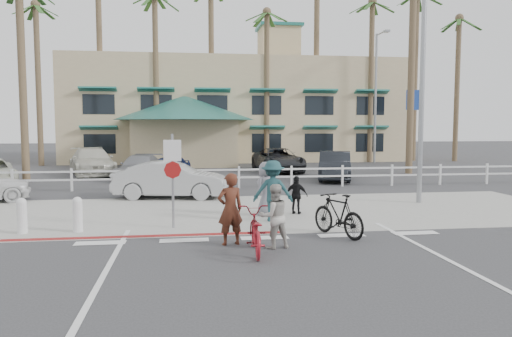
{
  "coord_description": "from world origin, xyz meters",
  "views": [
    {
      "loc": [
        -1.93,
        -11.58,
        2.84
      ],
      "look_at": [
        0.21,
        3.62,
        1.5
      ],
      "focal_mm": 35.0,
      "sensor_mm": 36.0,
      "label": 1
    }
  ],
  "objects": [
    {
      "name": "curb_red",
      "position": [
        -3.0,
        1.2,
        0.01
      ],
      "size": [
        7.0,
        0.25,
        0.02
      ],
      "primitive_type": "cube",
      "color": "maroon",
      "rests_on": "ground"
    },
    {
      "name": "palm_6",
      "position": [
        8.0,
        26.0,
        8.5
      ],
      "size": [
        4.0,
        4.0,
        17.0
      ],
      "primitive_type": null,
      "color": "#285420",
      "rests_on": "ground"
    },
    {
      "name": "pedestrian_a",
      "position": [
        0.59,
        2.79,
        0.9
      ],
      "size": [
        1.26,
        0.85,
        1.8
      ],
      "primitive_type": "imported",
      "rotation": [
        0.0,
        0.0,
        2.98
      ],
      "color": "#1C4045",
      "rests_on": "ground"
    },
    {
      "name": "streetlight_0",
      "position": [
        6.5,
        5.5,
        4.5
      ],
      "size": [
        0.6,
        2.0,
        9.0
      ],
      "primitive_type": null,
      "color": "gray",
      "rests_on": "ground"
    },
    {
      "name": "palm_1",
      "position": [
        -12.0,
        25.0,
        6.5
      ],
      "size": [
        4.0,
        4.0,
        13.0
      ],
      "primitive_type": null,
      "color": "#285420",
      "rests_on": "ground"
    },
    {
      "name": "palm_2",
      "position": [
        -8.0,
        26.0,
        8.0
      ],
      "size": [
        4.0,
        4.0,
        16.0
      ],
      "primitive_type": null,
      "color": "#285420",
      "rests_on": "ground"
    },
    {
      "name": "bike_path",
      "position": [
        0.0,
        -2.0,
        0.0
      ],
      "size": [
        12.0,
        16.0,
        0.01
      ],
      "primitive_type": "cube",
      "color": "#333335",
      "rests_on": "ground"
    },
    {
      "name": "bollard_0",
      "position": [
        -4.8,
        2.0,
        0.47
      ],
      "size": [
        0.26,
        0.26,
        0.95
      ],
      "primitive_type": null,
      "color": "silver",
      "rests_on": "ground"
    },
    {
      "name": "palm_4",
      "position": [
        0.0,
        26.0,
        7.5
      ],
      "size": [
        4.0,
        4.0,
        15.0
      ],
      "primitive_type": null,
      "color": "#285420",
      "rests_on": "ground"
    },
    {
      "name": "palm_9",
      "position": [
        19.0,
        25.0,
        6.5
      ],
      "size": [
        4.0,
        4.0,
        13.0
      ],
      "primitive_type": null,
      "color": "#285420",
      "rests_on": "ground"
    },
    {
      "name": "bike_red",
      "position": [
        -0.44,
        -0.82,
        0.5
      ],
      "size": [
        0.78,
        1.95,
        1.0
      ],
      "primitive_type": "imported",
      "rotation": [
        0.0,
        0.0,
        3.08
      ],
      "color": "maroon",
      "rests_on": "ground"
    },
    {
      "name": "palm_11",
      "position": [
        11.0,
        16.0,
        7.0
      ],
      "size": [
        4.0,
        4.0,
        14.0
      ],
      "primitive_type": null,
      "color": "#285420",
      "rests_on": "ground"
    },
    {
      "name": "palm_10",
      "position": [
        -10.0,
        15.0,
        6.0
      ],
      "size": [
        4.0,
        4.0,
        12.0
      ],
      "primitive_type": null,
      "color": "#285420",
      "rests_on": "ground"
    },
    {
      "name": "cross_street",
      "position": [
        0.0,
        8.5,
        0.0
      ],
      "size": [
        40.0,
        5.0,
        0.01
      ],
      "primitive_type": "cube",
      "color": "#333335",
      "rests_on": "ground"
    },
    {
      "name": "sign_post",
      "position": [
        -2.3,
        2.2,
        1.45
      ],
      "size": [
        0.5,
        0.1,
        2.9
      ],
      "primitive_type": null,
      "color": "gray",
      "rests_on": "ground"
    },
    {
      "name": "rider_red",
      "position": [
        -0.91,
        0.03,
        0.86
      ],
      "size": [
        0.71,
        0.55,
        1.72
      ],
      "primitive_type": "imported",
      "rotation": [
        0.0,
        0.0,
        3.39
      ],
      "color": "#4E2316",
      "rests_on": "ground"
    },
    {
      "name": "palm_8",
      "position": [
        16.0,
        26.0,
        7.5
      ],
      "size": [
        4.0,
        4.0,
        15.0
      ],
      "primitive_type": null,
      "color": "#285420",
      "rests_on": "ground"
    },
    {
      "name": "palm_5",
      "position": [
        4.0,
        25.0,
        6.5
      ],
      "size": [
        4.0,
        4.0,
        13.0
      ],
      "primitive_type": null,
      "color": "#285420",
      "rests_on": "ground"
    },
    {
      "name": "info_sign",
      "position": [
        14.0,
        22.0,
        2.8
      ],
      "size": [
        1.2,
        0.16,
        5.6
      ],
      "primitive_type": null,
      "color": "navy",
      "rests_on": "ground"
    },
    {
      "name": "car_white_sedan",
      "position": [
        -2.53,
        7.92,
        0.72
      ],
      "size": [
        4.56,
        2.17,
        1.44
      ],
      "primitive_type": "imported",
      "rotation": [
        0.0,
        0.0,
        1.42
      ],
      "color": "#A0A1A2",
      "rests_on": "ground"
    },
    {
      "name": "pedestrian_b",
      "position": [
        0.54,
        3.69,
        0.85
      ],
      "size": [
        0.99,
        0.93,
        1.7
      ],
      "primitive_type": "imported",
      "rotation": [
        0.0,
        0.0,
        3.79
      ],
      "color": "slate",
      "rests_on": "ground"
    },
    {
      "name": "streetlight_1",
      "position": [
        12.0,
        24.0,
        4.75
      ],
      "size": [
        0.6,
        2.0,
        9.5
      ],
      "primitive_type": null,
      "color": "gray",
      "rests_on": "ground"
    },
    {
      "name": "lot_car_3",
      "position": [
        5.68,
        13.28,
        0.74
      ],
      "size": [
        2.79,
        4.73,
        1.47
      ],
      "primitive_type": "imported",
      "rotation": [
        0.0,
        0.0,
        -0.3
      ],
      "color": "black",
      "rests_on": "ground"
    },
    {
      "name": "lot_car_5",
      "position": [
        3.61,
        18.17,
        0.72
      ],
      "size": [
        2.78,
        5.36,
        1.44
      ],
      "primitive_type": "imported",
      "rotation": [
        0.0,
        0.0,
        0.08
      ],
      "color": "black",
      "rests_on": "ground"
    },
    {
      "name": "rail_fence",
      "position": [
        0.5,
        10.5,
        0.5
      ],
      "size": [
        29.4,
        0.16,
        1.0
      ],
      "primitive_type": null,
      "color": "silver",
      "rests_on": "ground"
    },
    {
      "name": "sidewalk_plaza",
      "position": [
        0.0,
        4.5,
        0.01
      ],
      "size": [
        22.0,
        7.0,
        0.01
      ],
      "primitive_type": "cube",
      "color": "gray",
      "rests_on": "ground"
    },
    {
      "name": "lot_car_4",
      "position": [
        -7.23,
        17.62,
        0.77
      ],
      "size": [
        3.62,
        5.69,
        1.54
      ],
      "primitive_type": "imported",
      "rotation": [
        0.0,
        0.0,
        0.3
      ],
      "color": "beige",
      "rests_on": "ground"
    },
    {
      "name": "palm_3",
      "position": [
        -4.0,
        25.0,
        7.0
      ],
      "size": [
        4.0,
        4.0,
        14.0
      ],
      "primitive_type": null,
      "color": "#285420",
      "rests_on": "ground"
    },
    {
      "name": "palm_7",
      "position": [
        12.0,
        25.0,
        7.0
      ],
      "size": [
        4.0,
        4.0,
        14.0
      ],
      "primitive_type": null,
      "color": "#285420",
      "rests_on": "ground"
    },
    {
      "name": "ground",
      "position": [
        0.0,
        0.0,
        0.0
      ],
      "size": [
        140.0,
        140.0,
        0.0
      ],
      "primitive_type": "plane",
      "color": "#333335"
    },
    {
      "name": "bollard_1",
      "position": [
        -6.2,
        2.0,
        0.47
      ],
      "size": [
        0.26,
        0.26,
        0.95
      ],
      "primitive_type": null,
      "color": "silver",
      "rests_on": "ground"
    },
    {
      "name": "building",
      "position": [
        2.0,
        31.0,
        5.65
      ],
      "size": [
        28.0,
        16.0,
        11.3
      ],
      "primitive_type": null,
      "color": "#C9B489",
      "rests_on": "ground"
    },
    {
      "name": "bike_black",
      "position": [
        1.89,
        0.55,
        0.56
      ],
      "size": [
        1.24,
        1.91,
        1.12
      ],
      "primitive_type": "imported",
      "rotation": [
        0.0,
        0.0,
        3.57
      ],
      "color": "black",
      "rests_on": "ground"
    },
    {
      "name": "pedestrian_child",
      "position": [
        1.54,
        3.82,
        0.61
      ],
      "size": [
        0.78,
        0.6,
        1.23
      ],
      "primitive_type": "imported",
      "rotation": [
        0.0,
        0.0,
        2.66
      ],
      "color": "black",
      "rests_on": "ground"
    },
    {
      "name": "lot_car_2",
      "position": [
        -2.88,
        15.34,
        0.61
      ],
      "size": [
        2.67,
        3.83,
        1.21
      ],
      "primitive_type": "imported",
      "rotation": [
        0.0,
        0.0,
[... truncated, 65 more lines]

